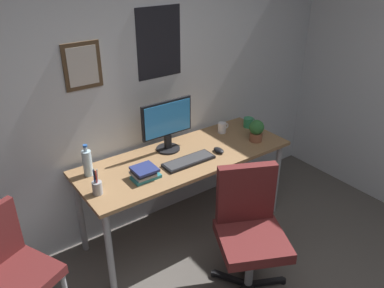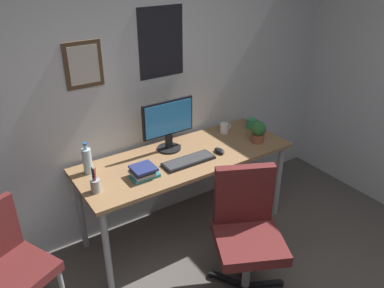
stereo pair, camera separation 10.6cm
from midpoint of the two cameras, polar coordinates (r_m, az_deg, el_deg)
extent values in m
cube|color=silver|center=(3.19, -10.54, 8.45)|extent=(4.40, 0.08, 2.60)
cube|color=#4C3823|center=(2.96, -16.72, 10.84)|extent=(0.28, 0.02, 0.34)
cube|color=beige|center=(2.95, -16.64, 10.80)|extent=(0.22, 0.00, 0.28)
cube|color=black|center=(3.21, -5.80, 14.45)|extent=(0.40, 0.01, 0.56)
cube|color=#936D47|center=(3.21, -1.99, -1.96)|extent=(1.80, 0.67, 0.03)
cylinder|color=#9EA0A5|center=(2.92, -12.96, -15.27)|extent=(0.05, 0.05, 0.72)
cylinder|color=#9EA0A5|center=(3.70, 11.39, -5.00)|extent=(0.05, 0.05, 0.72)
cylinder|color=#9EA0A5|center=(3.33, -16.84, -9.79)|extent=(0.05, 0.05, 0.72)
cylinder|color=#9EA0A5|center=(4.04, 5.83, -1.69)|extent=(0.05, 0.05, 0.72)
cube|color=#591E1E|center=(2.83, 7.65, -13.77)|extent=(0.61, 0.61, 0.08)
cube|color=#591E1E|center=(2.82, 6.79, -7.09)|extent=(0.41, 0.24, 0.45)
cylinder|color=#9EA0A5|center=(3.00, 7.35, -17.39)|extent=(0.08, 0.08, 0.42)
cube|color=black|center=(3.16, 9.72, -19.23)|extent=(0.27, 0.16, 0.03)
cylinder|color=black|center=(3.21, 12.20, -18.94)|extent=(0.05, 0.05, 0.04)
cube|color=black|center=(3.22, 7.22, -17.86)|extent=(0.22, 0.23, 0.03)
cylinder|color=black|center=(3.33, 7.26, -16.35)|extent=(0.05, 0.05, 0.04)
cube|color=black|center=(3.15, 4.61, -18.95)|extent=(0.17, 0.27, 0.03)
cylinder|color=black|center=(3.20, 2.15, -18.39)|extent=(0.05, 0.05, 0.04)
cube|color=#591E1E|center=(2.82, -24.99, -17.35)|extent=(0.56, 0.56, 0.07)
cylinder|color=#9EA0A5|center=(3.16, -23.60, -17.30)|extent=(0.05, 0.05, 0.41)
cylinder|color=black|center=(3.31, -4.43, -0.68)|extent=(0.20, 0.20, 0.01)
cube|color=black|center=(3.28, -4.47, 0.36)|extent=(0.05, 0.04, 0.12)
cube|color=black|center=(3.19, -4.65, 3.76)|extent=(0.46, 0.02, 0.30)
cube|color=#338CD8|center=(3.17, -4.47, 3.65)|extent=(0.43, 0.00, 0.27)
cube|color=black|center=(3.10, -1.46, -2.52)|extent=(0.43, 0.15, 0.02)
cube|color=#38383A|center=(3.10, -1.47, -2.31)|extent=(0.41, 0.13, 0.00)
ellipsoid|color=black|center=(3.25, 2.97, -0.93)|extent=(0.06, 0.11, 0.04)
cylinder|color=silver|center=(3.01, -15.98, -2.71)|extent=(0.07, 0.07, 0.20)
cylinder|color=silver|center=(2.96, -16.27, -0.70)|extent=(0.03, 0.03, 0.04)
cylinder|color=#2659B2|center=(2.95, -16.33, -0.27)|extent=(0.03, 0.03, 0.01)
cylinder|color=#2D8C59|center=(3.72, 7.38, 3.13)|extent=(0.09, 0.09, 0.09)
torus|color=#2D8C59|center=(3.75, 8.02, 3.39)|extent=(0.05, 0.01, 0.05)
cylinder|color=white|center=(3.58, 3.55, 2.38)|extent=(0.08, 0.08, 0.10)
torus|color=white|center=(3.61, 4.16, 2.64)|extent=(0.05, 0.01, 0.05)
cylinder|color=brown|center=(3.47, 8.42, 1.04)|extent=(0.11, 0.11, 0.07)
sphere|color=#2D6B33|center=(3.43, 8.53, 2.42)|extent=(0.13, 0.13, 0.13)
ellipsoid|color=#287A38|center=(3.42, 7.88, 2.69)|extent=(0.07, 0.08, 0.02)
ellipsoid|color=#287A38|center=(3.46, 8.63, 3.00)|extent=(0.07, 0.08, 0.02)
ellipsoid|color=#287A38|center=(3.39, 8.55, 2.07)|extent=(0.08, 0.07, 0.02)
cylinder|color=#9EA0A5|center=(2.80, -14.70, -6.21)|extent=(0.07, 0.07, 0.09)
cylinder|color=#263FBF|center=(2.77, -15.15, -4.81)|extent=(0.01, 0.01, 0.13)
cylinder|color=red|center=(2.75, -14.82, -4.98)|extent=(0.01, 0.01, 0.13)
cylinder|color=black|center=(2.76, -15.01, -4.93)|extent=(0.01, 0.01, 0.13)
cylinder|color=#9EA0A5|center=(2.76, -14.71, -4.72)|extent=(0.01, 0.03, 0.14)
cylinder|color=#9EA0A5|center=(2.76, -15.02, -4.82)|extent=(0.01, 0.02, 0.14)
cube|color=#26727A|center=(2.92, -7.77, -4.80)|extent=(0.21, 0.12, 0.03)
cube|color=gray|center=(2.92, -8.19, -4.34)|extent=(0.15, 0.16, 0.02)
cube|color=black|center=(2.91, -8.12, -4.04)|extent=(0.15, 0.14, 0.02)
cube|color=navy|center=(2.90, -7.99, -3.65)|extent=(0.17, 0.17, 0.02)
camera|label=1|loc=(0.05, -91.00, -0.51)|focal=36.59mm
camera|label=2|loc=(0.05, 89.00, 0.51)|focal=36.59mm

